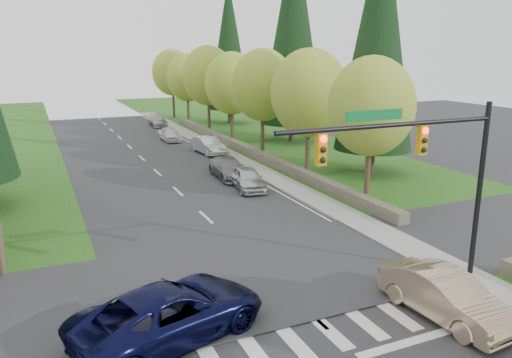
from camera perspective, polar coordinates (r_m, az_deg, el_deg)
grass_east at (r=36.34m, az=11.69°, el=0.55°), size 14.00×110.00×0.06m
cross_street at (r=20.19m, az=1.15°, el=-10.66°), size 120.00×8.00×0.10m
sidewalk_east at (r=34.94m, az=1.60°, el=0.35°), size 1.80×80.00×0.13m
curb_east at (r=34.59m, az=0.33°, el=0.21°), size 0.20×80.00×0.13m
stone_wall_north at (r=42.68m, az=-1.00°, el=3.33°), size 0.70×40.00×0.70m
traffic_signal at (r=18.20m, az=18.66°, el=2.34°), size 8.70×0.37×6.80m
decid_tree_0 at (r=28.39m, az=13.04°, el=8.08°), size 4.80×4.80×8.37m
decid_tree_1 at (r=34.25m, az=6.08°, el=9.72°), size 5.20×5.20×8.80m
decid_tree_2 at (r=40.34m, az=0.77°, el=10.69°), size 5.00×5.00×8.82m
decid_tree_3 at (r=46.83m, az=-2.79°, el=10.87°), size 5.00×5.00×8.55m
decid_tree_4 at (r=53.41m, az=-5.50°, el=11.68°), size 5.40×5.40×9.18m
decid_tree_5 at (r=60.04m, az=-7.86°, el=11.40°), size 4.80×4.80×8.30m
decid_tree_6 at (r=66.79m, az=-9.53°, el=11.92°), size 5.20×5.20×8.86m
conifer_e_a at (r=35.94m, az=13.85°, el=15.99°), size 5.44×5.44×17.80m
conifer_e_b at (r=48.32m, az=4.30°, el=17.04°), size 6.12×6.12×19.80m
conifer_e_c at (r=60.60m, az=-3.11°, el=15.09°), size 5.10×5.10×16.80m
sedan_champagne at (r=17.89m, az=20.81°, el=-12.34°), size 2.05×4.88×1.57m
suv_navy at (r=15.89m, az=-9.75°, el=-14.82°), size 6.69×4.62×1.70m
parked_car_a at (r=31.68m, az=-0.97°, el=0.07°), size 2.18×4.32×1.41m
parked_car_b at (r=34.64m, az=-3.14°, el=1.26°), size 2.14×4.80×1.37m
parked_car_c at (r=43.00m, az=-5.51°, el=3.87°), size 2.03×4.59×1.46m
parked_car_d at (r=49.65m, az=-9.82°, el=5.07°), size 1.65×3.95×1.34m
parked_car_e at (r=59.89m, az=-11.13°, el=6.54°), size 1.89×4.32×1.24m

